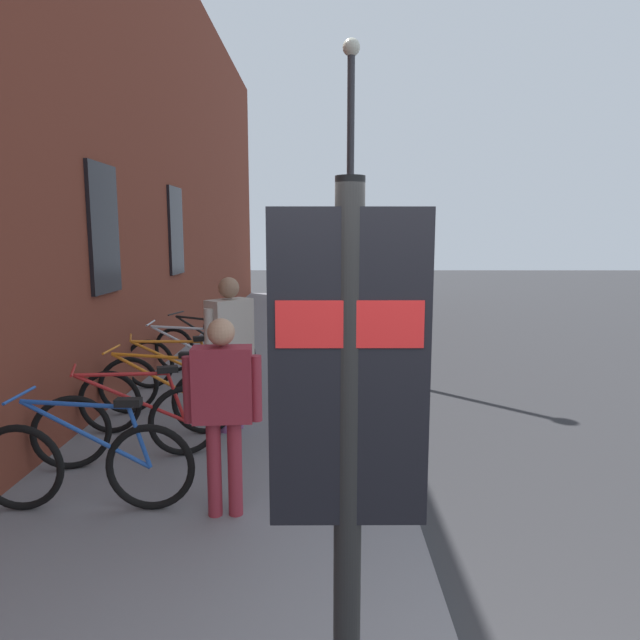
# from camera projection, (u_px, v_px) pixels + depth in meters

# --- Properties ---
(ground) EXTENTS (60.00, 60.00, 0.00)m
(ground) POSITION_uv_depth(u_px,v_px,m) (448.00, 404.00, 7.90)
(ground) COLOR #2D2D30
(sidewalk_pavement) EXTENTS (24.00, 3.50, 0.12)m
(sidewalk_pavement) POSITION_uv_depth(u_px,v_px,m) (265.00, 366.00, 9.88)
(sidewalk_pavement) COLOR slate
(sidewalk_pavement) RESTS_ON ground
(station_facade) EXTENTS (22.00, 0.65, 7.54)m
(station_facade) POSITION_uv_depth(u_px,v_px,m) (155.00, 155.00, 10.32)
(station_facade) COLOR brown
(station_facade) RESTS_ON ground
(bicycle_nearest_sign) EXTENTS (0.48, 1.77, 0.97)m
(bicycle_nearest_sign) POSITION_uv_depth(u_px,v_px,m) (86.00, 464.00, 4.56)
(bicycle_nearest_sign) COLOR black
(bicycle_nearest_sign) RESTS_ON sidewalk_pavement
(bicycle_end_of_row) EXTENTS (0.71, 1.69, 0.97)m
(bicycle_end_of_row) POSITION_uv_depth(u_px,v_px,m) (131.00, 423.00, 5.54)
(bicycle_end_of_row) COLOR black
(bicycle_end_of_row) RESTS_ON sidewalk_pavement
(bicycle_far_end) EXTENTS (0.48, 1.77, 0.97)m
(bicycle_far_end) POSITION_uv_depth(u_px,v_px,m) (157.00, 400.00, 6.33)
(bicycle_far_end) COLOR black
(bicycle_far_end) RESTS_ON sidewalk_pavement
(bicycle_beside_lamp) EXTENTS (0.68, 1.70, 0.97)m
(bicycle_beside_lamp) POSITION_uv_depth(u_px,v_px,m) (173.00, 380.00, 7.20)
(bicycle_beside_lamp) COLOR black
(bicycle_beside_lamp) RESTS_ON sidewalk_pavement
(bicycle_mid_rack) EXTENTS (0.48, 1.77, 0.97)m
(bicycle_mid_rack) POSITION_uv_depth(u_px,v_px,m) (186.00, 362.00, 8.24)
(bicycle_mid_rack) COLOR black
(bicycle_mid_rack) RESTS_ON sidewalk_pavement
(bicycle_leaning_wall) EXTENTS (0.62, 1.72, 0.97)m
(bicycle_leaning_wall) POSITION_uv_depth(u_px,v_px,m) (204.00, 350.00, 9.09)
(bicycle_leaning_wall) COLOR black
(bicycle_leaning_wall) RESTS_ON sidewalk_pavement
(transit_info_sign) EXTENTS (0.10, 0.55, 2.40)m
(transit_info_sign) POSITION_uv_depth(u_px,v_px,m) (348.00, 412.00, 1.97)
(transit_info_sign) COLOR black
(transit_info_sign) RESTS_ON sidewalk_pavement
(pedestrian_by_facade) EXTENTS (0.26, 0.60, 1.58)m
(pedestrian_by_facade) POSITION_uv_depth(u_px,v_px,m) (223.00, 397.00, 4.39)
(pedestrian_by_facade) COLOR maroon
(pedestrian_by_facade) RESTS_ON sidewalk_pavement
(pedestrian_crossing_street) EXTENTS (0.31, 0.67, 1.77)m
(pedestrian_crossing_street) POSITION_uv_depth(u_px,v_px,m) (322.00, 334.00, 6.51)
(pedestrian_crossing_street) COLOR brown
(pedestrian_crossing_street) RESTS_ON sidewalk_pavement
(pedestrian_near_bus) EXTENTS (0.54, 0.53, 1.75)m
(pedestrian_near_bus) POSITION_uv_depth(u_px,v_px,m) (230.00, 338.00, 6.34)
(pedestrian_near_bus) COLOR #723F72
(pedestrian_near_bus) RESTS_ON sidewalk_pavement
(street_lamp) EXTENTS (0.28, 0.28, 5.27)m
(street_lamp) POSITION_uv_depth(u_px,v_px,m) (350.00, 178.00, 9.26)
(street_lamp) COLOR #333338
(street_lamp) RESTS_ON sidewalk_pavement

